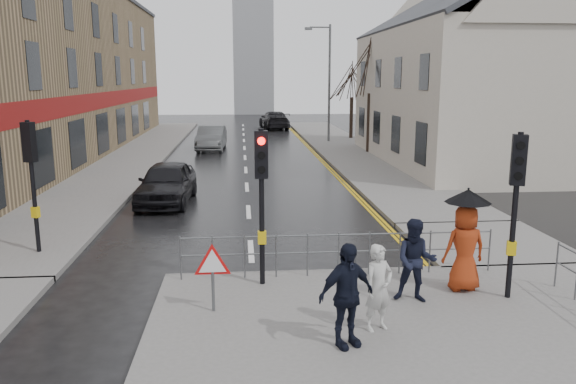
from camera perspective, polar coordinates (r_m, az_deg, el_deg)
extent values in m
plane|color=black|center=(12.34, -3.51, -10.21)|extent=(120.00, 120.00, 0.00)
cube|color=#605E5B|center=(9.70, 15.85, -16.59)|extent=(10.00, 9.00, 0.14)
cube|color=#605E5B|center=(35.32, -15.05, 3.84)|extent=(4.00, 44.00, 0.14)
cube|color=#605E5B|center=(37.35, 5.61, 4.58)|extent=(4.00, 40.00, 0.14)
cube|color=#605E5B|center=(16.57, 19.39, -4.89)|extent=(4.00, 4.20, 0.14)
cube|color=#927754|center=(35.48, -24.71, 11.22)|extent=(8.00, 42.00, 10.00)
cube|color=#B5AD9D|center=(31.91, 17.94, 9.08)|extent=(9.00, 16.00, 7.00)
cube|color=gray|center=(73.62, -3.59, 14.99)|extent=(5.00, 5.00, 18.00)
cylinder|color=black|center=(11.99, -2.69, -1.64)|extent=(0.11, 0.11, 3.40)
cube|color=black|center=(11.78, -2.74, 3.82)|extent=(0.28, 0.22, 1.00)
cylinder|color=#FF0C07|center=(11.60, -2.73, 5.19)|extent=(0.16, 0.04, 0.16)
cylinder|color=black|center=(11.64, -2.71, 3.72)|extent=(0.16, 0.04, 0.16)
cylinder|color=black|center=(11.68, -2.70, 2.27)|extent=(0.16, 0.04, 0.16)
cube|color=gold|center=(12.15, -2.66, -4.62)|extent=(0.18, 0.14, 0.28)
cylinder|color=black|center=(12.10, 21.97, -2.36)|extent=(0.11, 0.11, 3.40)
cube|color=black|center=(11.89, 22.39, 3.03)|extent=(0.34, 0.30, 1.00)
cylinder|color=black|center=(11.71, 22.58, 4.38)|extent=(0.16, 0.09, 0.16)
cylinder|color=black|center=(11.75, 22.47, 2.93)|extent=(0.16, 0.09, 0.16)
cylinder|color=black|center=(11.79, 22.36, 1.49)|extent=(0.16, 0.09, 0.16)
cube|color=gold|center=(12.26, 21.74, -5.31)|extent=(0.22, 0.19, 0.28)
cylinder|color=black|center=(15.64, -24.46, 0.44)|extent=(0.11, 0.11, 3.40)
cube|color=black|center=(15.48, -24.82, 4.62)|extent=(0.34, 0.30, 1.00)
cylinder|color=black|center=(15.56, -24.58, 5.79)|extent=(0.16, 0.09, 0.16)
cylinder|color=black|center=(15.59, -24.49, 4.69)|extent=(0.16, 0.09, 0.16)
cylinder|color=black|center=(15.62, -24.40, 3.60)|extent=(0.16, 0.09, 0.16)
cube|color=gold|center=(15.76, -24.27, -1.87)|extent=(0.22, 0.19, 0.28)
cylinder|color=#595B5E|center=(12.76, -10.86, -6.61)|extent=(0.04, 0.04, 1.00)
cylinder|color=#595B5E|center=(13.92, 19.78, -5.56)|extent=(0.04, 0.04, 1.00)
cylinder|color=#595B5E|center=(12.74, 5.19, -4.36)|extent=(7.10, 0.04, 0.04)
cylinder|color=#595B5E|center=(12.86, 5.16, -6.07)|extent=(7.10, 0.04, 0.04)
cylinder|color=#595B5E|center=(13.45, 25.62, -6.63)|extent=(0.04, 0.04, 1.00)
cylinder|color=#595B5E|center=(11.03, -7.61, -9.85)|extent=(0.06, 0.06, 0.85)
cylinder|color=red|center=(10.85, -7.69, -7.27)|extent=(0.80, 0.03, 0.80)
cylinder|color=white|center=(10.83, -7.69, -7.31)|extent=(0.60, 0.03, 0.60)
cylinder|color=#595B5E|center=(39.95, 4.22, 10.91)|extent=(0.16, 0.16, 8.00)
cylinder|color=#595B5E|center=(39.99, 3.27, 16.38)|extent=(1.40, 0.10, 0.10)
cube|color=#595B5E|center=(39.88, 2.08, 16.26)|extent=(0.50, 0.25, 0.18)
cylinder|color=#2D2219|center=(34.45, 8.21, 6.98)|extent=(0.26, 0.26, 3.50)
cylinder|color=#2D2219|center=(42.37, 6.44, 7.52)|extent=(0.26, 0.26, 3.00)
imported|color=#BBBBB7|center=(10.18, 9.18, -9.58)|extent=(0.68, 0.58, 1.58)
imported|color=black|center=(11.55, 12.85, -6.82)|extent=(0.97, 0.85, 1.70)
imported|color=#972F11|center=(12.41, 17.51, -5.45)|extent=(0.94, 0.65, 1.84)
cylinder|color=black|center=(12.38, 17.54, -5.00)|extent=(0.02, 0.02, 2.04)
cone|color=black|center=(12.14, 17.83, -0.38)|extent=(0.96, 0.96, 0.28)
imported|color=black|center=(9.49, 5.94, -10.39)|extent=(1.14, 0.82, 1.79)
imported|color=black|center=(21.18, -12.22, 0.94)|extent=(2.09, 4.59, 1.53)
imported|color=#4A4D4F|center=(36.41, -7.78, 5.45)|extent=(1.86, 4.71, 1.53)
imported|color=black|center=(51.10, -1.42, 7.32)|extent=(2.71, 5.65, 1.59)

